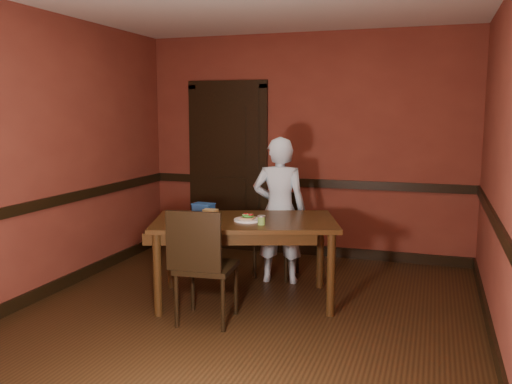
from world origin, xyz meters
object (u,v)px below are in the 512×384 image
Objects in this scene: cheese_saucer at (210,213)px; food_tub at (203,208)px; chair_far at (277,235)px; person at (279,210)px; sandwich_plate at (248,219)px; chair_near at (207,265)px; sauce_jar at (261,220)px; dining_table at (245,260)px.

cheese_saucer is 0.79× the size of food_tub.
chair_far is at bearing 54.73° from food_tub.
sandwich_plate is at bearing 73.00° from person.
chair_near is 11.86× the size of sauce_jar.
dining_table is at bearing -15.33° from cheese_saucer.
chair_near reaches higher than sandwich_plate.
cheese_saucer is (-0.45, -0.75, 0.35)m from chair_far.
chair_near is 1.29m from person.
cheese_saucer is at bearing 160.43° from sandwich_plate.
dining_table is 7.49× the size of food_tub.
chair_far is (0.06, 0.85, 0.06)m from dining_table.
cheese_saucer is at bearing -75.27° from chair_near.
chair_far is 0.59× the size of person.
chair_far is 0.93m from food_tub.
person is at bearing 82.50° from sandwich_plate.
cheese_saucer is at bearing 155.09° from sauce_jar.
dining_table is at bearing -88.31° from chair_far.
sauce_jar is (0.36, 0.39, 0.33)m from chair_near.
sauce_jar reaches higher than sandwich_plate.
chair_near reaches higher than dining_table.
cheese_saucer is 0.18m from food_tub.
food_tub is (-0.56, 0.28, 0.03)m from sandwich_plate.
food_tub is (-0.52, 0.23, 0.43)m from dining_table.
chair_far is 1.11m from sauce_jar.
chair_far is at bearing 89.34° from sandwich_plate.
sauce_jar is at bearing -57.43° from dining_table.
sandwich_plate is 0.63m from food_tub.
food_tub is (-0.13, 0.12, 0.02)m from cheese_saucer.
chair_far is 4.04× the size of food_tub.
food_tub is at bearing 153.62° from sandwich_plate.
sandwich_plate is at bearing -19.57° from cheese_saucer.
chair_near reaches higher than cheese_saucer.
cheese_saucer is at bearing -115.30° from chair_far.
person is at bearing 46.52° from cheese_saucer.
sauce_jar is at bearing -21.51° from food_tub.
sauce_jar is (0.08, -0.84, 0.06)m from person.
cheese_saucer is (-0.39, 0.11, 0.41)m from dining_table.
chair_near reaches higher than food_tub.
dining_table is 0.86m from chair_far.
food_tub is at bearing -127.14° from chair_far.
person is 0.77m from cheese_saucer.
sauce_jar is at bearing -137.79° from chair_near.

